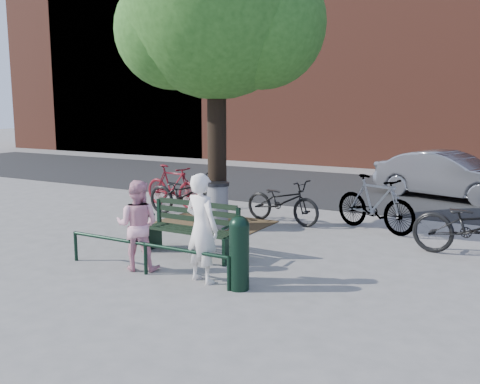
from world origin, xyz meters
The scene contains 17 objects.
ground centered at (0.00, 0.00, 0.00)m, with size 90.00×90.00×0.00m, color gray.
dirt_pit centered at (-1.00, 2.20, 0.01)m, with size 2.40×2.00×0.02m, color brown.
road centered at (0.00, 8.50, 0.01)m, with size 40.00×7.00×0.01m, color black.
townhouse_row centered at (0.17, 16.00, 6.25)m, with size 45.00×4.00×14.00m.
park_bench centered at (0.00, 0.08, 0.48)m, with size 1.74×0.54×0.97m.
guard_railing centered at (0.00, -1.20, 0.40)m, with size 3.06×0.06×0.51m.
street_tree centered at (-0.75, 2.20, 4.42)m, with size 4.20×3.80×6.50m.
person_left centered at (0.95, -1.05, 0.81)m, with size 0.59×0.39×1.63m, color white.
person_right centered at (-0.27, -1.05, 0.72)m, with size 0.70×0.55×1.44m, color pink.
bollard centered at (1.60, -1.08, 0.58)m, with size 0.29×0.29×1.07m.
litter_bin centered at (-0.61, 1.91, 0.51)m, with size 0.49×0.49×1.00m.
bicycle_a centered at (-1.96, 2.59, 0.54)m, with size 0.72×2.05×1.08m, color black.
bicycle_b centered at (-2.96, 3.50, 0.54)m, with size 0.50×1.78×1.07m, color #5E0D15.
bicycle_c centered at (0.31, 3.14, 0.49)m, with size 0.65×1.87×0.98m, color black.
bicycle_d centered at (2.30, 3.41, 0.58)m, with size 0.55×1.93×1.16m, color gray.
bicycle_e centered at (4.36, 2.20, 0.57)m, with size 0.75×2.16×1.14m, color black.
parked_car centered at (3.03, 8.21, 0.66)m, with size 1.39×3.99×1.31m, color slate.
Camera 1 is at (5.20, -7.44, 2.62)m, focal length 40.00 mm.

